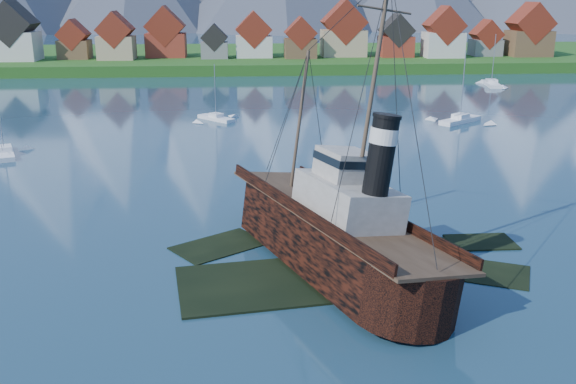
{
  "coord_description": "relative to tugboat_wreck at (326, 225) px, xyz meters",
  "views": [
    {
      "loc": [
        -6.91,
        -48.4,
        21.96
      ],
      "look_at": [
        -2.75,
        6.0,
        5.0
      ],
      "focal_mm": 40.0,
      "sensor_mm": 36.0,
      "label": 1
    }
  ],
  "objects": [
    {
      "name": "seawall",
      "position": [
        -0.2,
        129.71,
        -3.12
      ],
      "size": [
        600.0,
        2.5,
        2.0
      ],
      "primitive_type": "cube",
      "color": "#3F3D38",
      "rests_on": "ground"
    },
    {
      "name": "shoal",
      "position": [
        1.57,
        -0.14,
        -3.47
      ],
      "size": [
        31.71,
        21.24,
        1.14
      ],
      "color": "black",
      "rests_on": "ground"
    },
    {
      "name": "sailboat_a",
      "position": [
        -40.42,
        40.26,
        -2.88
      ],
      "size": [
        5.47,
        9.3,
        11.11
      ],
      "rotation": [
        0.0,
        0.0,
        0.38
      ],
      "color": "white",
      "rests_on": "ground"
    },
    {
      "name": "sailboat_c",
      "position": [
        -11.35,
        64.44,
        -2.89
      ],
      "size": [
        6.95,
        7.4,
        10.48
      ],
      "rotation": [
        0.0,
        0.0,
        0.73
      ],
      "color": "white",
      "rests_on": "ground"
    },
    {
      "name": "tugboat_wreck",
      "position": [
        0.0,
        0.0,
        0.0
      ],
      "size": [
        7.3,
        31.44,
        24.91
      ],
      "rotation": [
        0.0,
        0.14,
        0.37
      ],
      "color": "black",
      "rests_on": "ground"
    },
    {
      "name": "town",
      "position": [
        -33.32,
        149.89,
        5.86
      ],
      "size": [
        250.96,
        16.69,
        17.3
      ],
      "color": "maroon",
      "rests_on": "ground"
    },
    {
      "name": "ground",
      "position": [
        -0.2,
        -2.29,
        -3.12
      ],
      "size": [
        1400.0,
        1400.0,
        0.0
      ],
      "primitive_type": "plane",
      "color": "#1C3B4F",
      "rests_on": "ground"
    },
    {
      "name": "sailboat_d",
      "position": [
        31.89,
        58.82,
        -2.82
      ],
      "size": [
        9.08,
        7.74,
        13.1
      ],
      "rotation": [
        0.0,
        0.0,
        -0.92
      ],
      "color": "white",
      "rests_on": "ground"
    },
    {
      "name": "sailboat_e",
      "position": [
        55.38,
        104.66,
        -2.84
      ],
      "size": [
        4.62,
        11.51,
        13.0
      ],
      "rotation": [
        0.0,
        0.0,
        -0.17
      ],
      "color": "white",
      "rests_on": "ground"
    },
    {
      "name": "shore_bank",
      "position": [
        -0.2,
        167.71,
        -3.12
      ],
      "size": [
        600.0,
        80.0,
        3.2
      ],
      "primitive_type": "cube",
      "color": "#1D4313",
      "rests_on": "ground"
    }
  ]
}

